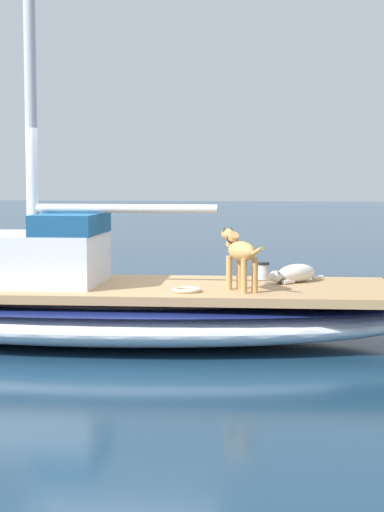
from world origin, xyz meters
name	(u,v)px	position (x,y,z in m)	size (l,w,h in m)	color
ground_plane	(109,339)	(0.00, 0.00, 0.00)	(120.00, 120.00, 0.00)	navy
sailboat_main	(108,312)	(0.00, 0.00, 0.34)	(2.81, 7.33, 0.66)	white
mast_main	(42,13)	(-0.04, 0.75, 3.81)	(0.14, 2.27, 7.02)	silver
cabin_house	(15,255)	(-0.05, 1.12, 1.01)	(1.49, 2.27, 0.84)	silver
dog_tan	(240,253)	(-0.35, -1.59, 1.08)	(0.84, 0.56, 0.70)	tan
dog_white	(295,274)	(0.49, -2.18, 0.77)	(0.77, 0.69, 0.22)	silver
deck_winch	(263,271)	(0.79, -1.79, 0.76)	(0.16, 0.16, 0.21)	#B7B7BC
coiled_rope	(187,290)	(-0.52, -1.02, 0.68)	(0.32, 0.32, 0.04)	beige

